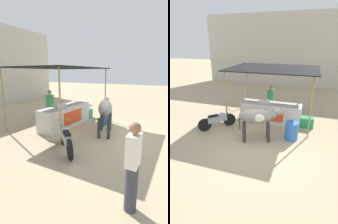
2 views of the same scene
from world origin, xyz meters
The scene contains 10 objects.
ground_plane centered at (0.00, 0.00, 0.00)m, with size 60.00×60.00×0.00m, color tan.
stall_counter centered at (0.00, 2.20, 0.48)m, with size 3.00×0.82×0.96m.
stall_awning centered at (0.00, 2.50, 2.55)m, with size 4.20×3.20×2.65m.
water_bottle_row centered at (-0.35, 2.15, 1.07)m, with size 0.61×0.07×0.25m.
vendor_behind_counter centered at (-0.20, 2.95, 0.85)m, with size 0.34×0.22×1.65m.
cooler_box centered at (1.81, 2.10, 0.24)m, with size 0.60×0.44×0.48m, color #268C4C.
water_barrel centered at (1.23, 0.70, 0.39)m, with size 0.54×0.54×0.78m, color blue.
cow centered at (-0.08, 0.21, 1.03)m, with size 1.84×0.95×1.44m.
motorcycle_parked centered at (-2.17, 0.67, 0.43)m, with size 1.30×1.36×0.90m.
passerby_on_street centered at (-3.62, -1.78, 0.85)m, with size 0.34×0.22×1.65m.
Camera 1 is at (-6.37, -2.40, 2.43)m, focal length 28.00 mm.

